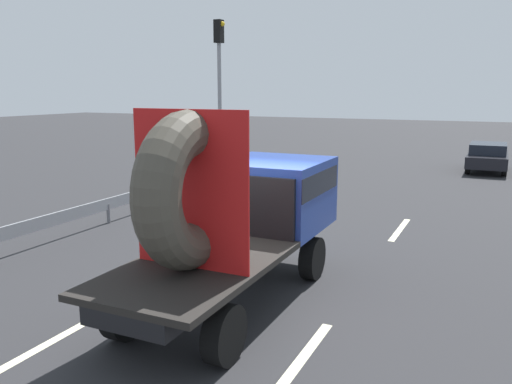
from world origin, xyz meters
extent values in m
plane|color=#28282B|center=(0.00, 0.00, 0.00)|extent=(120.00, 120.00, 0.00)
cylinder|color=black|center=(-0.68, 1.29, 0.42)|extent=(0.28, 0.84, 0.84)
cylinder|color=black|center=(1.02, 1.29, 0.42)|extent=(0.28, 0.84, 0.84)
cylinder|color=black|center=(-0.68, -2.30, 0.42)|extent=(0.28, 0.84, 0.84)
cylinder|color=black|center=(1.02, -2.30, 0.42)|extent=(0.28, 0.84, 0.84)
cube|color=black|center=(0.17, -0.50, 0.84)|extent=(1.30, 5.74, 0.25)
cube|color=navy|center=(0.17, 1.29, 1.64)|extent=(2.00, 2.17, 1.35)
cube|color=black|center=(0.17, 1.24, 1.94)|extent=(2.02, 2.06, 0.44)
cube|color=black|center=(0.17, -1.58, 1.02)|extent=(2.00, 3.58, 0.10)
cube|color=black|center=(0.17, 0.15, 1.62)|extent=(1.80, 0.08, 1.10)
torus|color=#474238|center=(0.17, -1.73, 2.23)|extent=(0.68, 2.33, 2.33)
cube|color=red|center=(0.17, -1.73, 2.23)|extent=(1.90, 0.03, 2.33)
cylinder|color=black|center=(2.96, 19.20, 0.30)|extent=(0.21, 0.60, 0.60)
cylinder|color=black|center=(4.43, 19.20, 0.30)|extent=(0.21, 0.60, 0.60)
cylinder|color=black|center=(2.96, 16.67, 0.30)|extent=(0.21, 0.60, 0.60)
cylinder|color=black|center=(4.43, 16.67, 0.30)|extent=(0.21, 0.60, 0.60)
cube|color=black|center=(3.69, 17.93, 0.56)|extent=(1.70, 3.96, 0.52)
cube|color=black|center=(3.69, 17.84, 1.06)|extent=(1.53, 2.22, 0.47)
cylinder|color=gray|center=(-6.48, 11.04, 2.77)|extent=(0.16, 0.16, 5.55)
cube|color=black|center=(-6.48, 11.04, 6.00)|extent=(0.30, 0.36, 0.90)
sphere|color=yellow|center=(-6.31, 11.04, 6.28)|extent=(0.20, 0.20, 0.20)
cube|color=gray|center=(-5.58, 5.06, 0.55)|extent=(0.06, 16.54, 0.32)
cylinder|color=slate|center=(-5.58, 2.99, 0.28)|extent=(0.10, 0.10, 0.55)
cylinder|color=slate|center=(-5.58, 7.13, 0.28)|extent=(0.10, 0.10, 0.55)
cylinder|color=slate|center=(-5.58, 11.26, 0.28)|extent=(0.10, 0.10, 0.55)
cube|color=beige|center=(-1.60, -2.78, 0.00)|extent=(0.16, 2.77, 0.01)
cube|color=beige|center=(-1.60, 5.64, 0.00)|extent=(0.16, 2.24, 0.01)
cube|color=beige|center=(1.93, -2.00, 0.00)|extent=(0.16, 2.87, 0.01)
cube|color=beige|center=(1.93, 5.77, 0.00)|extent=(0.16, 2.46, 0.01)
camera|label=1|loc=(4.17, -7.98, 3.65)|focal=36.37mm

